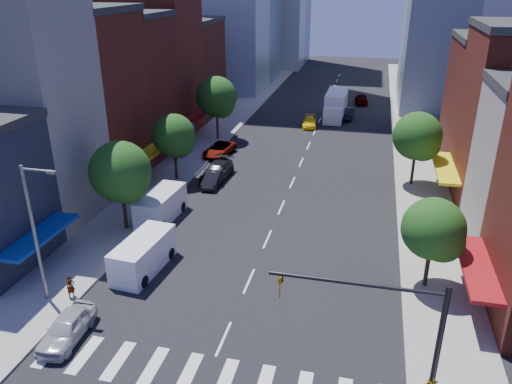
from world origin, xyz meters
TOP-DOWN VIEW (x-y plane):
  - ground at (0.00, 0.00)m, footprint 220.00×220.00m
  - sidewalk_left at (-12.50, 40.00)m, footprint 5.00×120.00m
  - sidewalk_right at (12.50, 40.00)m, footprint 5.00×120.00m
  - crosswalk at (0.00, -3.00)m, footprint 19.00×3.00m
  - bldg_left_1 at (-21.00, 12.00)m, footprint 12.00×8.00m
  - bldg_left_2 at (-21.00, 20.50)m, footprint 12.00×9.00m
  - bldg_left_3 at (-21.00, 29.00)m, footprint 12.00×8.00m
  - bldg_left_4 at (-21.00, 37.50)m, footprint 12.00×9.00m
  - bldg_left_5 at (-21.00, 47.00)m, footprint 12.00×10.00m
  - bldg_right_3 at (21.00, 34.00)m, footprint 12.00×10.00m
  - traffic_signal at (9.94, -4.50)m, footprint 7.24×2.24m
  - streetlight at (-11.81, 1.00)m, footprint 2.25×0.25m
  - tree_left_near at (-11.35, 10.92)m, footprint 4.80×4.80m
  - tree_left_mid at (-11.35, 21.92)m, footprint 4.20×4.20m
  - tree_left_far at (-11.35, 35.92)m, footprint 5.00×5.00m
  - tree_right_near at (11.65, 7.92)m, footprint 4.00×4.00m
  - tree_right_far at (11.65, 25.92)m, footprint 4.60×4.60m
  - parked_car_front at (-8.60, -2.00)m, footprint 1.99×4.54m
  - parked_car_second at (-7.50, 21.50)m, footprint 1.59×4.13m
  - parked_car_third at (-9.50, 30.14)m, footprint 3.06×5.47m
  - parked_car_rear at (-7.61, 23.23)m, footprint 2.52×5.69m
  - cargo_van_near at (-7.51, 5.62)m, footprint 2.75×5.81m
  - cargo_van_far at (-9.51, 13.35)m, footprint 2.62×5.76m
  - taxi at (-1.00, 44.38)m, footprint 2.17×4.58m
  - traffic_car_oncoming at (3.71, 49.89)m, footprint 2.03×5.10m
  - traffic_car_far at (5.37, 59.51)m, footprint 2.30×4.83m
  - box_truck at (2.01, 49.80)m, footprint 2.93×9.15m
  - pedestrian_near at (-10.50, 1.46)m, footprint 0.58×0.66m
  - pedestrian_far at (-10.97, 12.64)m, footprint 1.10×1.19m

SIDE VIEW (x-z plane):
  - ground at x=0.00m, z-range 0.00..0.00m
  - crosswalk at x=0.00m, z-range 0.00..0.01m
  - sidewalk_left at x=-12.50m, z-range 0.00..0.15m
  - sidewalk_right at x=12.50m, z-range 0.00..0.15m
  - taxi at x=-1.00m, z-range 0.00..1.29m
  - parked_car_second at x=-7.50m, z-range 0.00..1.34m
  - parked_car_third at x=-9.50m, z-range 0.00..1.45m
  - parked_car_front at x=-8.60m, z-range 0.00..1.52m
  - traffic_car_far at x=5.37m, z-range 0.00..1.59m
  - parked_car_rear at x=-7.61m, z-range 0.00..1.63m
  - traffic_car_oncoming at x=3.71m, z-range 0.00..1.65m
  - pedestrian_near at x=-10.50m, z-range 0.15..1.68m
  - pedestrian_far at x=-10.97m, z-range 0.15..2.11m
  - cargo_van_far at x=-9.51m, z-range -0.01..2.39m
  - cargo_van_near at x=-7.51m, z-range -0.01..2.39m
  - box_truck at x=2.01m, z-range -0.10..3.57m
  - traffic_signal at x=9.94m, z-range 0.16..8.16m
  - tree_right_near at x=11.65m, z-range 1.09..7.29m
  - tree_left_mid at x=-11.35m, z-range 1.20..7.85m
  - tree_right_far at x=11.65m, z-range 1.26..8.46m
  - tree_left_near at x=-11.35m, z-range 1.22..8.52m
  - tree_left_far at x=-11.35m, z-range 1.33..9.08m
  - streetlight at x=-11.81m, z-range 0.78..9.78m
  - bldg_left_5 at x=-21.00m, z-range 0.00..13.00m
  - bldg_right_3 at x=21.00m, z-range 0.00..13.00m
  - bldg_left_3 at x=-21.00m, z-range 0.00..15.00m
  - bldg_left_2 at x=-21.00m, z-range 0.00..16.00m
  - bldg_left_4 at x=-21.00m, z-range 0.00..17.00m
  - bldg_left_1 at x=-21.00m, z-range 0.00..18.00m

